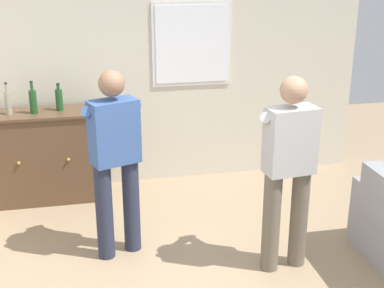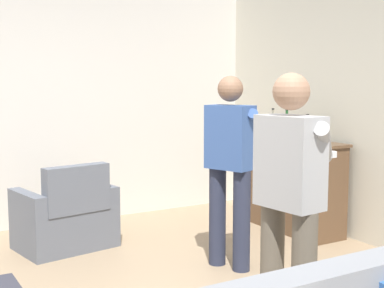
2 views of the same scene
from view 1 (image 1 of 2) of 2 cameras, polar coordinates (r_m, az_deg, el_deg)
wall_back_with_window at (r=6.09m, az=-5.66°, el=8.62°), size 5.20×0.15×2.80m
sideboard_cabinet at (r=5.98m, az=-15.39°, el=-1.26°), size 1.29×0.49×1.00m
bottle_wine_green at (r=5.81m, az=-13.99°, el=4.67°), size 0.08×0.08×0.29m
bottle_liquor_amber at (r=5.77m, az=-16.59°, el=4.43°), size 0.08×0.08×0.34m
bottle_spirits_clear at (r=5.80m, az=-19.04°, el=4.22°), size 0.06×0.06×0.34m
person_standing_left at (r=4.61m, az=-8.24°, el=-1.24°), size 0.52×0.52×1.68m
person_standing_right at (r=4.43m, az=10.21°, el=-2.25°), size 0.55×0.50×1.68m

